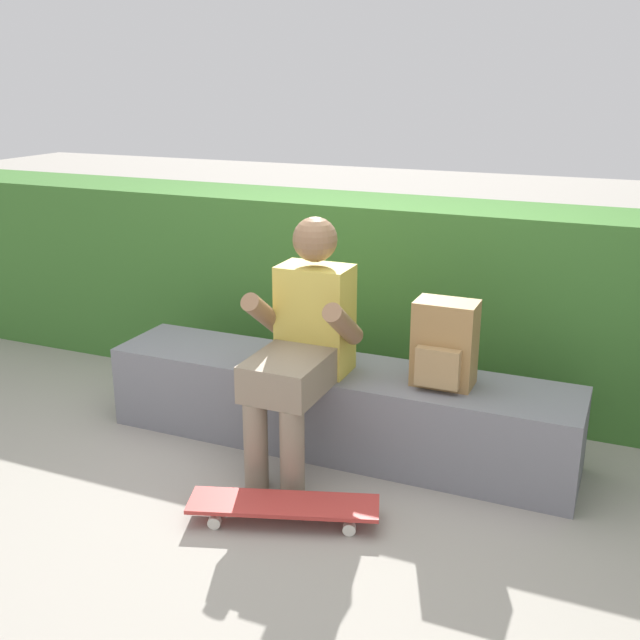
% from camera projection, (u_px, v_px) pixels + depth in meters
% --- Properties ---
extents(ground_plane, '(24.00, 24.00, 0.00)m').
position_uv_depth(ground_plane, '(301.00, 484.00, 3.48)').
color(ground_plane, '#9B958A').
extents(bench_main, '(2.36, 0.48, 0.43)m').
position_uv_depth(bench_main, '(336.00, 406.00, 3.79)').
color(bench_main, slate).
rests_on(bench_main, ground).
extents(person_skater, '(0.49, 0.62, 1.18)m').
position_uv_depth(person_skater, '(303.00, 339.00, 3.51)').
color(person_skater, gold).
rests_on(person_skater, ground).
extents(skateboard_near_person, '(0.82, 0.44, 0.09)m').
position_uv_depth(skateboard_near_person, '(284.00, 505.00, 3.17)').
color(skateboard_near_person, '#BC3833').
rests_on(skateboard_near_person, ground).
extents(backpack_on_bench, '(0.28, 0.23, 0.40)m').
position_uv_depth(backpack_on_bench, '(444.00, 345.00, 3.46)').
color(backpack_on_bench, '#A37A47').
rests_on(backpack_on_bench, bench_main).
extents(hedge_row, '(6.39, 0.58, 1.12)m').
position_uv_depth(hedge_row, '(334.00, 290.00, 4.56)').
color(hedge_row, '#396E2B').
rests_on(hedge_row, ground).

